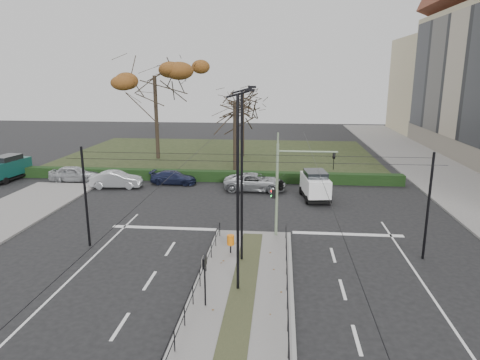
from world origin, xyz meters
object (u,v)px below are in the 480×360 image
object	(u,v)px
parked_car_second	(116,180)
white_van	(315,184)
litter_bin	(231,240)
bare_tree_center	(242,98)
green_van	(8,167)
rust_tree	(154,76)
parked_car_third	(174,177)
info_panel	(205,267)
parked_car_first	(74,174)
bare_tree_near	(235,108)
parked_car_fourth	(255,182)
traffic_light	(283,183)
streetlamp_median_near	(238,193)
streetlamp_median_far	(242,175)

from	to	relation	value
parked_car_second	white_van	distance (m)	17.66
litter_bin	bare_tree_center	bearing A→B (deg)	93.95
green_van	rust_tree	xyz separation A→B (m)	(11.34, 11.84, 8.59)
parked_car_second	parked_car_third	world-z (taller)	parked_car_second
parked_car_third	litter_bin	bearing A→B (deg)	-153.54
info_panel	parked_car_first	xyz separation A→B (m)	(-16.41, 21.34, -1.16)
green_van	rust_tree	distance (m)	18.51
parked_car_first	green_van	world-z (taller)	green_van
litter_bin	bare_tree_near	world-z (taller)	bare_tree_near
parked_car_fourth	traffic_light	bearing A→B (deg)	-166.76
parked_car_fourth	rust_tree	bearing A→B (deg)	44.59
parked_car_first	bare_tree_center	distance (m)	21.56
streetlamp_median_near	streetlamp_median_far	world-z (taller)	streetlamp_median_far
parked_car_fourth	info_panel	bearing A→B (deg)	178.53
streetlamp_median_near	bare_tree_center	xyz separation A→B (m)	(-2.91, 34.04, 2.35)
parked_car_fourth	rust_tree	distance (m)	20.49
litter_bin	parked_car_second	size ratio (longest dim) A/B	0.23
parked_car_third	green_van	bearing A→B (deg)	91.96
parked_car_second	bare_tree_near	xyz separation A→B (m)	(9.98, 7.54, 5.88)
traffic_light	streetlamp_median_far	bearing A→B (deg)	-118.80
white_van	rust_tree	size ratio (longest dim) A/B	0.35
green_van	rust_tree	bearing A→B (deg)	46.23
parked_car_first	bare_tree_near	xyz separation A→B (m)	(14.82, 5.75, 5.86)
streetlamp_median_far	rust_tree	size ratio (longest dim) A/B	0.72
info_panel	streetlamp_median_far	xyz separation A→B (m)	(1.16, 4.92, 2.91)
parked_car_first	parked_car_third	bearing A→B (deg)	-94.67
parked_car_fourth	white_van	size ratio (longest dim) A/B	1.20
bare_tree_center	bare_tree_near	distance (m)	8.59
streetlamp_median_near	bare_tree_near	distance (m)	25.69
traffic_light	green_van	world-z (taller)	traffic_light
traffic_light	rust_tree	bearing A→B (deg)	121.48
streetlamp_median_near	parked_car_fourth	bearing A→B (deg)	91.07
traffic_light	parked_car_first	bearing A→B (deg)	147.47
streetlamp_median_near	traffic_light	bearing A→B (deg)	74.41
parked_car_second	rust_tree	bearing A→B (deg)	-5.48
streetlamp_median_far	parked_car_third	world-z (taller)	streetlamp_median_far
info_panel	parked_car_fourth	xyz separation A→B (m)	(0.95, 19.80, -1.18)
parked_car_first	bare_tree_center	size ratio (longest dim) A/B	0.45
green_van	bare_tree_near	size ratio (longest dim) A/B	0.53
parked_car_fourth	bare_tree_center	size ratio (longest dim) A/B	0.54
litter_bin	rust_tree	world-z (taller)	rust_tree
litter_bin	info_panel	distance (m)	5.84
parked_car_second	streetlamp_median_far	bearing A→B (deg)	-144.77
parked_car_fourth	parked_car_first	bearing A→B (deg)	86.21
info_panel	green_van	xyz separation A→B (m)	(-22.99, 21.32, -0.67)
info_panel	streetlamp_median_far	distance (m)	5.83
parked_car_third	bare_tree_center	bearing A→B (deg)	-18.13
parked_car_third	green_van	size ratio (longest dim) A/B	0.86
traffic_light	info_panel	world-z (taller)	traffic_light
info_panel	bare_tree_center	bearing A→B (deg)	92.61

